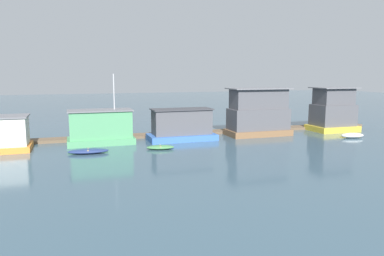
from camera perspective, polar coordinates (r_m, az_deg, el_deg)
name	(u,v)px	position (r m, az deg, el deg)	size (l,w,h in m)	color
ground_plane	(189,139)	(41.29, -0.43, -1.73)	(200.00, 200.00, 0.00)	#385160
dock_walkway	(181,134)	(44.25, -1.68, -0.86)	(51.00, 2.13, 0.30)	brown
houseboat_green	(101,127)	(39.54, -13.74, 0.08)	(6.69, 3.38, 7.18)	#4C9360
houseboat_blue	(182,126)	(40.69, -1.58, 0.35)	(7.31, 3.54, 3.43)	#3866B7
houseboat_brown	(258,114)	(44.40, 10.07, 2.19)	(7.37, 3.57, 5.54)	brown
houseboat_yellow	(333,111)	(50.44, 20.69, 2.42)	(5.52, 4.06, 5.49)	gold
dinghy_navy	(88,151)	(35.31, -15.53, -3.42)	(3.72, 1.71, 0.42)	navy
dinghy_green	(160,147)	(36.02, -4.83, -2.94)	(2.85, 1.78, 0.39)	#47844C
dinghy_white	(352,135)	(45.96, 23.25, -1.04)	(2.82, 1.72, 0.54)	white
mooring_post_far_right	(72,137)	(41.11, -17.80, -1.26)	(0.25, 0.25, 1.30)	#846B4C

